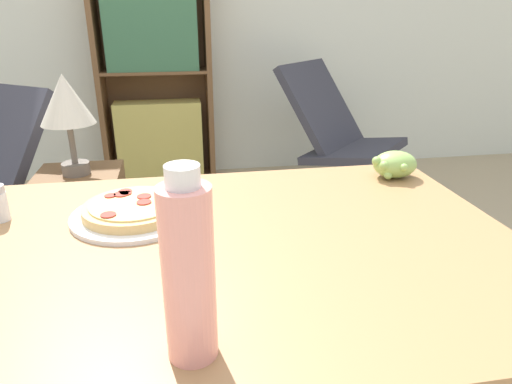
% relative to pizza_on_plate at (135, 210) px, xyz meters
% --- Properties ---
extents(dining_table, '(1.40, 0.80, 0.78)m').
position_rel_pizza_on_plate_xyz_m(dining_table, '(0.06, -0.15, -0.12)').
color(dining_table, '#A37549').
rests_on(dining_table, ground_plane).
extents(pizza_on_plate, '(0.27, 0.27, 0.04)m').
position_rel_pizza_on_plate_xyz_m(pizza_on_plate, '(0.00, 0.00, 0.00)').
color(pizza_on_plate, white).
rests_on(pizza_on_plate, dining_table).
extents(grape_bunch, '(0.12, 0.10, 0.07)m').
position_rel_pizza_on_plate_xyz_m(grape_bunch, '(0.66, 0.14, 0.02)').
color(grape_bunch, '#93BC5B').
rests_on(grape_bunch, dining_table).
extents(drink_bottle, '(0.07, 0.07, 0.26)m').
position_rel_pizza_on_plate_xyz_m(drink_bottle, '(0.11, -0.44, 0.11)').
color(drink_bottle, pink).
rests_on(drink_bottle, dining_table).
extents(lounge_chair_far, '(0.88, 0.93, 0.88)m').
position_rel_pizza_on_plate_xyz_m(lounge_chair_far, '(1.14, 1.80, -0.51)').
color(lounge_chair_far, black).
rests_on(lounge_chair_far, ground_plane).
extents(bookshelf, '(0.78, 0.28, 1.59)m').
position_rel_pizza_on_plate_xyz_m(bookshelf, '(-0.04, 2.39, -0.07)').
color(bookshelf, brown).
rests_on(bookshelf, ground_plane).
extents(side_table, '(0.34, 0.34, 0.57)m').
position_rel_pizza_on_plate_xyz_m(side_table, '(-0.32, 0.94, -0.51)').
color(side_table, brown).
rests_on(side_table, ground_plane).
extents(table_lamp, '(0.21, 0.21, 0.40)m').
position_rel_pizza_on_plate_xyz_m(table_lamp, '(-0.32, 0.94, 0.06)').
color(table_lamp, '#665B51').
rests_on(table_lamp, side_table).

